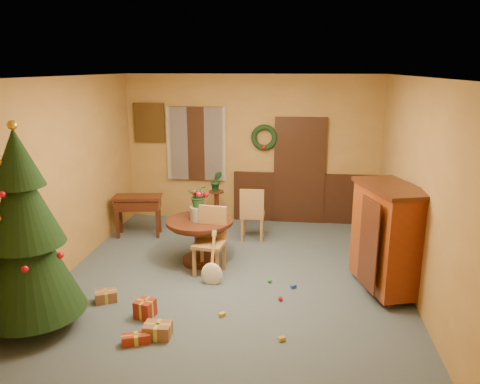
% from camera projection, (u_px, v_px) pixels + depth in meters
% --- Properties ---
extents(room_envelope, '(5.50, 5.50, 5.50)m').
position_uv_depth(room_envelope, '(262.00, 167.00, 9.25)').
color(room_envelope, '#324049').
rests_on(room_envelope, ground).
extents(dining_table, '(1.05, 1.05, 0.72)m').
position_uv_depth(dining_table, '(200.00, 233.00, 7.34)').
color(dining_table, black).
rests_on(dining_table, floor).
extents(urn, '(0.29, 0.29, 0.21)m').
position_uv_depth(urn, '(199.00, 213.00, 7.25)').
color(urn, slate).
rests_on(urn, dining_table).
extents(centerpiece_plant, '(0.32, 0.28, 0.36)m').
position_uv_depth(centerpiece_plant, '(199.00, 196.00, 7.18)').
color(centerpiece_plant, '#1E4C23').
rests_on(centerpiece_plant, urn).
extents(chair_near, '(0.49, 0.49, 1.01)m').
position_uv_depth(chair_near, '(211.00, 238.00, 7.03)').
color(chair_near, olive).
rests_on(chair_near, floor).
extents(chair_far, '(0.43, 0.43, 0.97)m').
position_uv_depth(chair_far, '(252.00, 212.00, 8.31)').
color(chair_far, olive).
rests_on(chair_far, floor).
extents(guitar, '(0.35, 0.50, 0.71)m').
position_uv_depth(guitar, '(212.00, 260.00, 6.65)').
color(guitar, '#F3E8CB').
rests_on(guitar, floor).
extents(plant_stand, '(0.29, 0.29, 0.74)m').
position_uv_depth(plant_stand, '(217.00, 205.00, 8.97)').
color(plant_stand, black).
rests_on(plant_stand, floor).
extents(stand_plant, '(0.25, 0.22, 0.39)m').
position_uv_depth(stand_plant, '(216.00, 181.00, 8.85)').
color(stand_plant, '#19471E').
rests_on(stand_plant, plant_stand).
extents(christmas_tree, '(1.20, 1.20, 2.48)m').
position_uv_depth(christmas_tree, '(26.00, 235.00, 5.33)').
color(christmas_tree, '#382111').
rests_on(christmas_tree, floor).
extents(writing_desk, '(0.91, 0.55, 0.76)m').
position_uv_depth(writing_desk, '(138.00, 206.00, 8.54)').
color(writing_desk, black).
rests_on(writing_desk, floor).
extents(sideboard, '(0.95, 1.32, 1.52)m').
position_uv_depth(sideboard, '(388.00, 236.00, 6.33)').
color(sideboard, '#5E170A').
rests_on(sideboard, floor).
extents(gift_a, '(0.31, 0.23, 0.17)m').
position_uv_depth(gift_a, '(158.00, 330.00, 5.40)').
color(gift_a, brown).
rests_on(gift_a, floor).
extents(gift_b, '(0.26, 0.26, 0.22)m').
position_uv_depth(gift_b, '(145.00, 309.00, 5.83)').
color(gift_b, maroon).
rests_on(gift_b, floor).
extents(gift_c, '(0.33, 0.29, 0.15)m').
position_uv_depth(gift_c, '(106.00, 296.00, 6.22)').
color(gift_c, brown).
rests_on(gift_c, floor).
extents(gift_d, '(0.34, 0.24, 0.11)m').
position_uv_depth(gift_d, '(136.00, 339.00, 5.28)').
color(gift_d, maroon).
rests_on(gift_d, floor).
extents(toy_a, '(0.09, 0.09, 0.05)m').
position_uv_depth(toy_a, '(293.00, 287.00, 6.60)').
color(toy_a, '#2745AC').
rests_on(toy_a, floor).
extents(toy_b, '(0.06, 0.06, 0.06)m').
position_uv_depth(toy_b, '(270.00, 281.00, 6.77)').
color(toy_b, '#258934').
rests_on(toy_b, floor).
extents(toy_c, '(0.09, 0.09, 0.05)m').
position_uv_depth(toy_c, '(222.00, 315.00, 5.85)').
color(toy_c, gold).
rests_on(toy_c, floor).
extents(toy_d, '(0.06, 0.06, 0.06)m').
position_uv_depth(toy_d, '(280.00, 299.00, 6.24)').
color(toy_d, red).
rests_on(toy_d, floor).
extents(toy_e, '(0.09, 0.09, 0.05)m').
position_uv_depth(toy_e, '(282.00, 339.00, 5.33)').
color(toy_e, gold).
rests_on(toy_e, floor).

